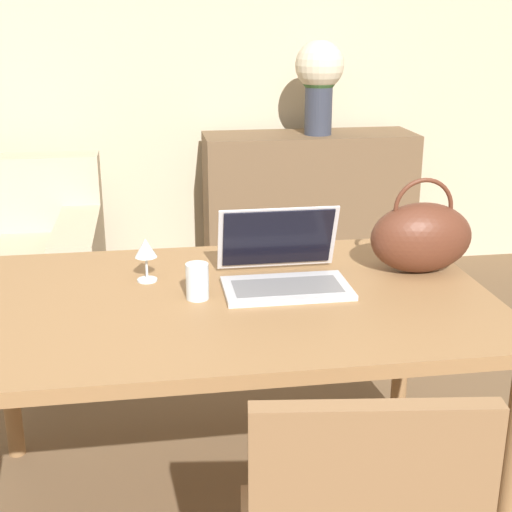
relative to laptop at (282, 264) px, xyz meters
name	(u,v)px	position (x,y,z in m)	size (l,w,h in m)	color
wall_back	(177,47)	(-0.19, 2.25, 0.55)	(10.00, 0.06, 2.70)	beige
dining_table	(224,319)	(-0.19, -0.09, -0.13)	(1.57, 0.97, 0.74)	olive
sideboard	(308,210)	(0.53, 1.92, -0.36)	(1.20, 0.40, 0.89)	brown
laptop	(282,264)	(0.00, 0.00, 0.00)	(0.38, 0.31, 0.22)	silver
drinking_glass	(197,281)	(-0.27, -0.09, -0.01)	(0.07, 0.07, 0.11)	silver
wine_glass	(146,251)	(-0.41, 0.08, 0.04)	(0.07, 0.07, 0.14)	silver
handbag	(421,237)	(0.45, 0.03, 0.06)	(0.33, 0.18, 0.31)	#592D1E
flower_vase	(319,76)	(0.56, 1.89, 0.40)	(0.27, 0.27, 0.51)	#333847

